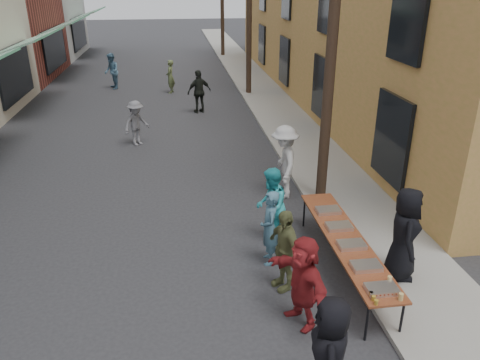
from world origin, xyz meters
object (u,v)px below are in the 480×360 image
object	(u,v)px
catering_tray_sausage	(382,289)
server	(404,234)
utility_pole_near	(334,18)
serving_table	(346,240)
guest_front_c	(271,206)
guest_front_a	(329,355)

from	to	relation	value
catering_tray_sausage	server	distance (m)	1.58
catering_tray_sausage	server	bearing A→B (deg)	52.68
utility_pole_near	server	bearing A→B (deg)	-82.81
server	utility_pole_near	bearing A→B (deg)	23.92
serving_table	catering_tray_sausage	xyz separation A→B (m)	(-0.00, -1.65, 0.08)
utility_pole_near	guest_front_c	size ratio (longest dim) A/B	5.32
guest_front_a	guest_front_c	world-z (taller)	guest_front_a
serving_table	guest_front_c	size ratio (longest dim) A/B	2.36
utility_pole_near	catering_tray_sausage	bearing A→B (deg)	-95.94
utility_pole_near	catering_tray_sausage	xyz separation A→B (m)	(-0.50, -4.81, -3.71)
catering_tray_sausage	guest_front_a	world-z (taller)	guest_front_a
utility_pole_near	serving_table	distance (m)	4.95
guest_front_a	server	world-z (taller)	server
utility_pole_near	guest_front_a	bearing A→B (deg)	-106.34
utility_pole_near	server	distance (m)	5.01
catering_tray_sausage	guest_front_c	distance (m)	3.24
serving_table	guest_front_a	size ratio (longest dim) A/B	2.31
utility_pole_near	catering_tray_sausage	size ratio (longest dim) A/B	18.00
serving_table	server	world-z (taller)	server
guest_front_a	guest_front_c	xyz separation A→B (m)	(0.11, 4.34, -0.02)
serving_table	utility_pole_near	bearing A→B (deg)	81.00
serving_table	server	distance (m)	1.07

